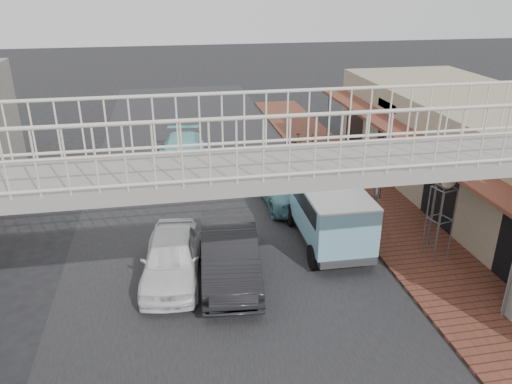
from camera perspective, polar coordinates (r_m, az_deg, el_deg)
name	(u,v)px	position (r m, az deg, el deg)	size (l,w,h in m)	color
ground	(229,284)	(15.10, -3.06, -10.47)	(120.00, 120.00, 0.00)	black
road_strip	(229,284)	(15.10, -3.06, -10.45)	(10.00, 60.00, 0.01)	black
sidewalk	(391,221)	(19.32, 15.16, -3.19)	(3.00, 40.00, 0.10)	brown
shophouse_row	(492,155)	(21.64, 25.37, 3.80)	(7.20, 18.00, 4.00)	gray
footbridge	(253,260)	(10.06, -0.32, -7.77)	(16.40, 2.40, 6.34)	gray
white_hatchback	(172,257)	(15.23, -9.62, -7.34)	(1.67, 4.16, 1.42)	white
dark_sedan	(229,253)	(15.09, -3.07, -6.98)	(1.66, 4.76, 1.57)	black
angkot_curb	(287,182)	(20.45, 3.62, 1.10)	(2.32, 5.04, 1.40)	#6CB0BB
angkot_far	(182,153)	(24.17, -8.42, 4.47)	(2.05, 5.04, 1.46)	#77CECF
angkot_van	(329,208)	(16.75, 8.38, -1.79)	(2.09, 4.42, 2.15)	black
motorcycle_near	(348,194)	(19.82, 10.48, -0.27)	(0.68, 1.94, 1.02)	black
motorcycle_far	(304,144)	(25.47, 5.50, 5.44)	(0.53, 1.88, 1.13)	black
street_clock	(446,181)	(16.28, 20.88, 1.21)	(0.80, 0.73, 3.12)	#59595B
arrow_sign	(401,165)	(17.09, 16.25, 2.95)	(1.90, 1.22, 3.25)	#59595B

